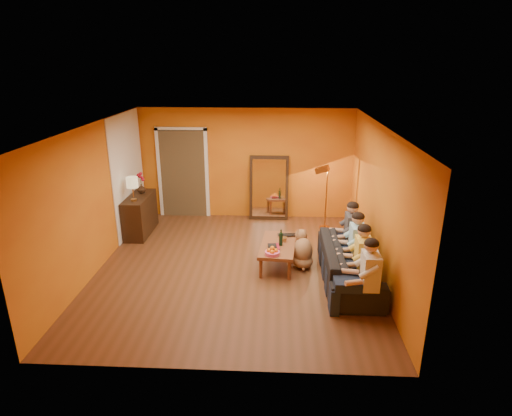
{
  "coord_description": "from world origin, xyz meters",
  "views": [
    {
      "loc": [
        0.73,
        -7.06,
        3.68
      ],
      "look_at": [
        0.35,
        0.5,
        1.0
      ],
      "focal_mm": 30.0,
      "sensor_mm": 36.0,
      "label": 1
    }
  ],
  "objects_px": {
    "sofa": "(349,263)",
    "wine_bottle": "(281,237)",
    "vase": "(141,189)",
    "mirror_frame": "(269,188)",
    "person_far_left": "(370,277)",
    "sideboard": "(140,215)",
    "person_mid_left": "(363,260)",
    "coffee_table": "(278,254)",
    "table_lamp": "(133,189)",
    "tumbler": "(285,239)",
    "dog": "(303,248)",
    "floor_lamp": "(326,198)",
    "person_far_right": "(352,233)",
    "person_mid_right": "(357,246)",
    "laptop": "(287,236)"
  },
  "relations": [
    {
      "from": "mirror_frame",
      "to": "table_lamp",
      "type": "height_order",
      "value": "mirror_frame"
    },
    {
      "from": "table_lamp",
      "to": "person_far_left",
      "type": "relative_size",
      "value": 0.42
    },
    {
      "from": "tumbler",
      "to": "laptop",
      "type": "relative_size",
      "value": 0.25
    },
    {
      "from": "sofa",
      "to": "wine_bottle",
      "type": "xyz_separation_m",
      "value": [
        -1.18,
        0.48,
        0.25
      ]
    },
    {
      "from": "coffee_table",
      "to": "dog",
      "type": "xyz_separation_m",
      "value": [
        0.46,
        -0.01,
        0.14
      ]
    },
    {
      "from": "person_mid_left",
      "to": "person_mid_right",
      "type": "distance_m",
      "value": 0.55
    },
    {
      "from": "sofa",
      "to": "wine_bottle",
      "type": "height_order",
      "value": "wine_bottle"
    },
    {
      "from": "sofa",
      "to": "coffee_table",
      "type": "height_order",
      "value": "sofa"
    },
    {
      "from": "mirror_frame",
      "to": "sofa",
      "type": "distance_m",
      "value": 3.35
    },
    {
      "from": "sideboard",
      "to": "table_lamp",
      "type": "bearing_deg",
      "value": -90.0
    },
    {
      "from": "person_far_left",
      "to": "wine_bottle",
      "type": "xyz_separation_m",
      "value": [
        -1.31,
        1.48,
        -0.03
      ]
    },
    {
      "from": "coffee_table",
      "to": "person_far_left",
      "type": "distance_m",
      "value": 2.08
    },
    {
      "from": "person_far_left",
      "to": "person_far_right",
      "type": "xyz_separation_m",
      "value": [
        0.0,
        1.65,
        0.0
      ]
    },
    {
      "from": "mirror_frame",
      "to": "floor_lamp",
      "type": "bearing_deg",
      "value": -25.92
    },
    {
      "from": "tumbler",
      "to": "vase",
      "type": "height_order",
      "value": "vase"
    },
    {
      "from": "mirror_frame",
      "to": "vase",
      "type": "xyz_separation_m",
      "value": [
        -2.79,
        -0.83,
        0.19
      ]
    },
    {
      "from": "sideboard",
      "to": "person_mid_left",
      "type": "bearing_deg",
      "value": -28.41
    },
    {
      "from": "person_mid_left",
      "to": "wine_bottle",
      "type": "bearing_deg",
      "value": 144.59
    },
    {
      "from": "floor_lamp",
      "to": "person_mid_left",
      "type": "bearing_deg",
      "value": -65.6
    },
    {
      "from": "person_far_left",
      "to": "sideboard",
      "type": "bearing_deg",
      "value": 146.31
    },
    {
      "from": "table_lamp",
      "to": "vase",
      "type": "distance_m",
      "value": 0.57
    },
    {
      "from": "person_mid_left",
      "to": "vase",
      "type": "relative_size",
      "value": 6.16
    },
    {
      "from": "person_mid_left",
      "to": "coffee_table",
      "type": "bearing_deg",
      "value": 144.19
    },
    {
      "from": "laptop",
      "to": "vase",
      "type": "xyz_separation_m",
      "value": [
        -3.19,
        1.29,
        0.51
      ]
    },
    {
      "from": "sofa",
      "to": "tumbler",
      "type": "height_order",
      "value": "sofa"
    },
    {
      "from": "floor_lamp",
      "to": "dog",
      "type": "bearing_deg",
      "value": -89.45
    },
    {
      "from": "table_lamp",
      "to": "wine_bottle",
      "type": "bearing_deg",
      "value": -20.34
    },
    {
      "from": "floor_lamp",
      "to": "dog",
      "type": "distance_m",
      "value": 1.98
    },
    {
      "from": "coffee_table",
      "to": "person_mid_left",
      "type": "distance_m",
      "value": 1.72
    },
    {
      "from": "person_far_left",
      "to": "vase",
      "type": "height_order",
      "value": "person_far_left"
    },
    {
      "from": "floor_lamp",
      "to": "laptop",
      "type": "bearing_deg",
      "value": -102.09
    },
    {
      "from": "dog",
      "to": "person_mid_right",
      "type": "xyz_separation_m",
      "value": [
        0.89,
        -0.42,
        0.26
      ]
    },
    {
      "from": "sideboard",
      "to": "coffee_table",
      "type": "distance_m",
      "value": 3.33
    },
    {
      "from": "sideboard",
      "to": "person_far_right",
      "type": "height_order",
      "value": "person_far_right"
    },
    {
      "from": "person_mid_right",
      "to": "person_far_right",
      "type": "relative_size",
      "value": 1.0
    },
    {
      "from": "sofa",
      "to": "person_mid_left",
      "type": "relative_size",
      "value": 1.83
    },
    {
      "from": "sofa",
      "to": "dog",
      "type": "height_order",
      "value": "dog"
    },
    {
      "from": "vase",
      "to": "mirror_frame",
      "type": "bearing_deg",
      "value": 16.57
    },
    {
      "from": "tumbler",
      "to": "sofa",
      "type": "bearing_deg",
      "value": -30.38
    },
    {
      "from": "wine_bottle",
      "to": "dog",
      "type": "bearing_deg",
      "value": 5.27
    },
    {
      "from": "person_mid_right",
      "to": "person_far_right",
      "type": "bearing_deg",
      "value": 90.0
    },
    {
      "from": "person_far_left",
      "to": "vase",
      "type": "bearing_deg",
      "value": 144.1
    },
    {
      "from": "floor_lamp",
      "to": "person_mid_left",
      "type": "xyz_separation_m",
      "value": [
        0.3,
        -2.82,
        -0.11
      ]
    },
    {
      "from": "sofa",
      "to": "person_far_left",
      "type": "xyz_separation_m",
      "value": [
        0.13,
        -1.0,
        0.28
      ]
    },
    {
      "from": "dog",
      "to": "sideboard",
      "type": "bearing_deg",
      "value": 152.4
    },
    {
      "from": "person_far_left",
      "to": "tumbler",
      "type": "bearing_deg",
      "value": 126.86
    },
    {
      "from": "dog",
      "to": "person_mid_left",
      "type": "relative_size",
      "value": 0.57
    },
    {
      "from": "dog",
      "to": "wine_bottle",
      "type": "distance_m",
      "value": 0.47
    },
    {
      "from": "wine_bottle",
      "to": "laptop",
      "type": "xyz_separation_m",
      "value": [
        0.13,
        0.4,
        -0.14
      ]
    },
    {
      "from": "sofa",
      "to": "tumbler",
      "type": "bearing_deg",
      "value": 59.62
    }
  ]
}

